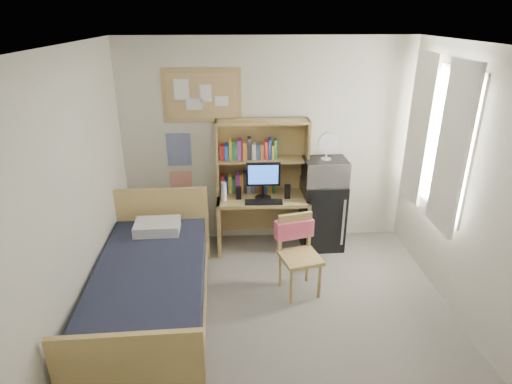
{
  "coord_description": "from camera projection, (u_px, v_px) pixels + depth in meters",
  "views": [
    {
      "loc": [
        -0.4,
        -3.1,
        2.84
      ],
      "look_at": [
        -0.18,
        1.2,
        1.03
      ],
      "focal_mm": 30.0,
      "sensor_mm": 36.0,
      "label": 1
    }
  ],
  "objects": [
    {
      "name": "floor",
      "position": [
        282.0,
        344.0,
        3.98
      ],
      "size": [
        3.6,
        4.2,
        0.02
      ],
      "primitive_type": "cube",
      "color": "gray",
      "rests_on": "ground"
    },
    {
      "name": "ceiling",
      "position": [
        290.0,
        49.0,
        2.96
      ],
      "size": [
        3.6,
        4.2,
        0.02
      ],
      "primitive_type": "cube",
      "color": "silver",
      "rests_on": "wall_back"
    },
    {
      "name": "wall_back",
      "position": [
        266.0,
        144.0,
        5.4
      ],
      "size": [
        3.6,
        0.04,
        2.6
      ],
      "primitive_type": "cube",
      "color": "white",
      "rests_on": "floor"
    },
    {
      "name": "wall_left",
      "position": [
        59.0,
        223.0,
        3.38
      ],
      "size": [
        0.04,
        4.2,
        2.6
      ],
      "primitive_type": "cube",
      "color": "white",
      "rests_on": "floor"
    },
    {
      "name": "wall_right",
      "position": [
        501.0,
        213.0,
        3.55
      ],
      "size": [
        0.04,
        4.2,
        2.6
      ],
      "primitive_type": "cube",
      "color": "white",
      "rests_on": "floor"
    },
    {
      "name": "window_unit",
      "position": [
        437.0,
        139.0,
        4.54
      ],
      "size": [
        0.1,
        1.4,
        1.7
      ],
      "primitive_type": "cube",
      "color": "white",
      "rests_on": "wall_right"
    },
    {
      "name": "curtain_left",
      "position": [
        452.0,
        150.0,
        4.17
      ],
      "size": [
        0.04,
        0.55,
        1.7
      ],
      "primitive_type": "cube",
      "color": "white",
      "rests_on": "wall_right"
    },
    {
      "name": "curtain_right",
      "position": [
        419.0,
        129.0,
        4.91
      ],
      "size": [
        0.04,
        0.55,
        1.7
      ],
      "primitive_type": "cube",
      "color": "white",
      "rests_on": "wall_right"
    },
    {
      "name": "bulletin_board",
      "position": [
        202.0,
        96.0,
        5.11
      ],
      "size": [
        0.94,
        0.03,
        0.64
      ],
      "primitive_type": "cube",
      "color": "tan",
      "rests_on": "wall_back"
    },
    {
      "name": "poster_wave",
      "position": [
        179.0,
        150.0,
        5.36
      ],
      "size": [
        0.3,
        0.01,
        0.42
      ],
      "primitive_type": "cube",
      "color": "navy",
      "rests_on": "wall_back"
    },
    {
      "name": "poster_japan",
      "position": [
        182.0,
        184.0,
        5.54
      ],
      "size": [
        0.28,
        0.01,
        0.36
      ],
      "primitive_type": "cube",
      "color": "#E84429",
      "rests_on": "wall_back"
    },
    {
      "name": "desk",
      "position": [
        263.0,
        222.0,
        5.48
      ],
      "size": [
        1.15,
        0.58,
        0.71
      ],
      "primitive_type": "cube",
      "rotation": [
        0.0,
        0.0,
        -0.01
      ],
      "color": "tan",
      "rests_on": "floor"
    },
    {
      "name": "desk_chair",
      "position": [
        300.0,
        257.0,
        4.55
      ],
      "size": [
        0.53,
        0.53,
        0.87
      ],
      "primitive_type": "cube",
      "rotation": [
        0.0,
        0.0,
        0.25
      ],
      "color": "tan",
      "rests_on": "floor"
    },
    {
      "name": "mini_fridge",
      "position": [
        322.0,
        214.0,
        5.51
      ],
      "size": [
        0.53,
        0.53,
        0.88
      ],
      "primitive_type": "cube",
      "rotation": [
        0.0,
        0.0,
        0.03
      ],
      "color": "black",
      "rests_on": "floor"
    },
    {
      "name": "bed",
      "position": [
        151.0,
        294.0,
        4.18
      ],
      "size": [
        1.15,
        2.17,
        0.59
      ],
      "primitive_type": "cube",
      "rotation": [
        0.0,
        0.0,
        0.04
      ],
      "color": "black",
      "rests_on": "floor"
    },
    {
      "name": "hutch",
      "position": [
        262.0,
        157.0,
        5.3
      ],
      "size": [
        1.14,
        0.3,
        0.93
      ],
      "primitive_type": "cube",
      "rotation": [
        0.0,
        0.0,
        -0.01
      ],
      "color": "tan",
      "rests_on": "desk"
    },
    {
      "name": "monitor",
      "position": [
        263.0,
        182.0,
        5.2
      ],
      "size": [
        0.41,
        0.04,
        0.44
      ],
      "primitive_type": "cube",
      "rotation": [
        0.0,
        0.0,
        -0.01
      ],
      "color": "black",
      "rests_on": "desk"
    },
    {
      "name": "keyboard",
      "position": [
        264.0,
        202.0,
        5.16
      ],
      "size": [
        0.46,
        0.15,
        0.02
      ],
      "primitive_type": "cube",
      "rotation": [
        0.0,
        0.0,
        -0.01
      ],
      "color": "black",
      "rests_on": "desk"
    },
    {
      "name": "speaker_left",
      "position": [
        239.0,
        193.0,
        5.25
      ],
      "size": [
        0.06,
        0.06,
        0.15
      ],
      "primitive_type": "cube",
      "rotation": [
        0.0,
        0.0,
        -0.01
      ],
      "color": "black",
      "rests_on": "desk"
    },
    {
      "name": "speaker_right",
      "position": [
        287.0,
        192.0,
        5.27
      ],
      "size": [
        0.07,
        0.07,
        0.17
      ],
      "primitive_type": "cube",
      "rotation": [
        0.0,
        0.0,
        -0.01
      ],
      "color": "black",
      "rests_on": "desk"
    },
    {
      "name": "water_bottle",
      "position": [
        224.0,
        192.0,
        5.19
      ],
      "size": [
        0.07,
        0.07,
        0.23
      ],
      "primitive_type": "cylinder",
      "rotation": [
        0.0,
        0.0,
        -0.01
      ],
      "color": "white",
      "rests_on": "desk"
    },
    {
      "name": "hoodie",
      "position": [
        294.0,
        229.0,
        4.63
      ],
      "size": [
        0.44,
        0.23,
        0.2
      ],
      "primitive_type": "cube",
      "rotation": [
        0.0,
        0.0,
        0.25
      ],
      "color": "#F45D81",
      "rests_on": "desk_chair"
    },
    {
      "name": "microwave",
      "position": [
        325.0,
        171.0,
        5.26
      ],
      "size": [
        0.53,
        0.41,
        0.3
      ],
      "primitive_type": "cube",
      "rotation": [
        0.0,
        0.0,
        0.03
      ],
      "color": "silver",
      "rests_on": "mini_fridge"
    },
    {
      "name": "desk_fan",
      "position": [
        327.0,
        147.0,
        5.14
      ],
      "size": [
        0.26,
        0.26,
        0.31
      ],
      "primitive_type": "cylinder",
      "rotation": [
        0.0,
        0.0,
        0.03
      ],
      "color": "white",
      "rests_on": "microwave"
    },
    {
      "name": "pillow",
      "position": [
        157.0,
        227.0,
        4.73
      ],
      "size": [
        0.5,
        0.36,
        0.12
      ],
      "primitive_type": "cube",
      "rotation": [
        0.0,
        0.0,
        0.04
      ],
      "color": "white",
      "rests_on": "bed"
    }
  ]
}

